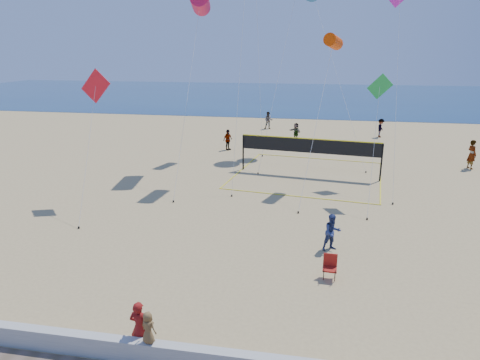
# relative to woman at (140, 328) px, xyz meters

# --- Properties ---
(ground) EXTENTS (120.00, 120.00, 0.00)m
(ground) POSITION_rel_woman_xyz_m (2.62, 2.70, -0.76)
(ground) COLOR tan
(ground) RESTS_ON ground
(ocean) EXTENTS (140.00, 50.00, 0.03)m
(ocean) POSITION_rel_woman_xyz_m (2.62, 64.70, -0.75)
(ocean) COLOR navy
(ocean) RESTS_ON ground
(woman) EXTENTS (0.60, 0.44, 1.52)m
(woman) POSITION_rel_woman_xyz_m (0.00, 0.00, 0.00)
(woman) COLOR maroon
(woman) RESTS_ON ground
(toddler) EXTENTS (0.48, 0.39, 0.86)m
(toddler) POSITION_rel_woman_xyz_m (0.37, -0.29, 0.27)
(toddler) COLOR brown
(toddler) RESTS_ON seawall
(bystander_a) EXTENTS (0.91, 0.83, 1.50)m
(bystander_a) POSITION_rel_woman_xyz_m (5.06, 7.02, -0.01)
(bystander_a) COLOR navy
(bystander_a) RESTS_ON ground
(far_person_0) EXTENTS (0.81, 1.02, 1.62)m
(far_person_0) POSITION_rel_woman_xyz_m (-2.55, 23.35, 0.05)
(far_person_0) COLOR gray
(far_person_0) RESTS_ON ground
(far_person_1) EXTENTS (1.26, 1.34, 1.51)m
(far_person_1) POSITION_rel_woman_xyz_m (2.49, 28.03, -0.01)
(far_person_1) COLOR gray
(far_person_1) RESTS_ON ground
(far_person_2) EXTENTS (0.69, 0.83, 1.94)m
(far_person_2) POSITION_rel_woman_xyz_m (14.41, 20.86, 0.21)
(far_person_2) COLOR gray
(far_person_2) RESTS_ON ground
(far_person_3) EXTENTS (0.86, 0.69, 1.69)m
(far_person_3) POSITION_rel_woman_xyz_m (-0.47, 33.03, 0.08)
(far_person_3) COLOR gray
(far_person_3) RESTS_ON ground
(far_person_4) EXTENTS (0.94, 1.21, 1.66)m
(far_person_4) POSITION_rel_woman_xyz_m (9.90, 30.69, 0.07)
(far_person_4) COLOR gray
(far_person_4) RESTS_ON ground
(camp_chair) EXTENTS (0.50, 0.61, 0.98)m
(camp_chair) POSITION_rel_woman_xyz_m (4.94, 4.77, -0.27)
(camp_chair) COLOR maroon
(camp_chair) RESTS_ON ground
(volleyball_net) EXTENTS (9.87, 9.74, 2.36)m
(volleyball_net) POSITION_rel_woman_xyz_m (3.88, 17.47, 0.85)
(volleyball_net) COLOR black
(volleyball_net) RESTS_ON ground
(kite_0) EXTENTS (1.65, 8.79, 11.10)m
(kite_0) POSITION_rel_woman_xyz_m (-3.16, 18.45, 9.60)
(kite_0) COLOR #C91344
(kite_0) RESTS_ON ground
(kite_2) EXTENTS (1.93, 6.44, 8.47)m
(kite_2) POSITION_rel_woman_xyz_m (4.89, 16.22, 7.23)
(kite_2) COLOR #D73B01
(kite_2) RESTS_ON ground
(kite_3) EXTENTS (1.74, 4.21, 6.74)m
(kite_3) POSITION_rel_woman_xyz_m (-6.62, 10.99, 4.87)
(kite_3) COLOR red
(kite_3) RESTS_ON ground
(kite_4) EXTENTS (1.18, 3.75, 6.49)m
(kite_4) POSITION_rel_woman_xyz_m (7.21, 13.63, 4.68)
(kite_4) COLOR green
(kite_4) RESTS_ON ground
(kite_5) EXTENTS (1.66, 6.09, 11.53)m
(kite_5) POSITION_rel_woman_xyz_m (8.51, 18.39, 9.29)
(kite_5) COLOR #F024C6
(kite_5) RESTS_ON ground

